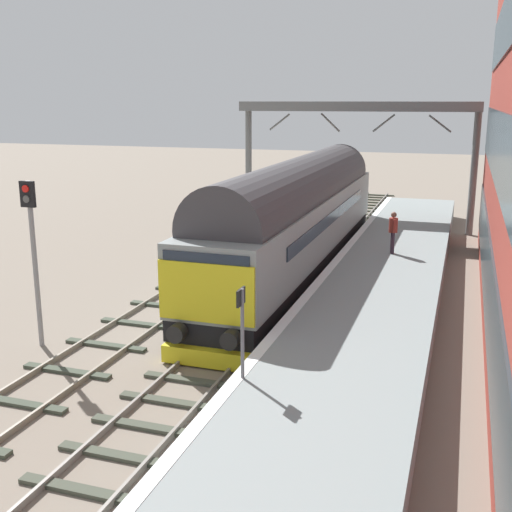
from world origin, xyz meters
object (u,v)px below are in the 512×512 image
at_px(diesel_locomotive, 298,215).
at_px(platform_number_sign, 242,320).
at_px(signal_post_mid, 33,246).
at_px(waiting_passenger, 393,229).

distance_m(diesel_locomotive, platform_number_sign, 11.91).
xyz_separation_m(signal_post_mid, platform_number_sign, (6.92, -2.30, -0.59)).
height_order(diesel_locomotive, platform_number_sign, diesel_locomotive).
bearing_deg(waiting_passenger, platform_number_sign, 157.60).
bearing_deg(signal_post_mid, waiting_passenger, 50.01).
height_order(diesel_locomotive, signal_post_mid, signal_post_mid).
relative_size(signal_post_mid, waiting_passenger, 2.88).
xyz_separation_m(diesel_locomotive, platform_number_sign, (1.85, -11.76, -0.15)).
bearing_deg(signal_post_mid, platform_number_sign, -18.35).
bearing_deg(platform_number_sign, waiting_passenger, 82.14).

